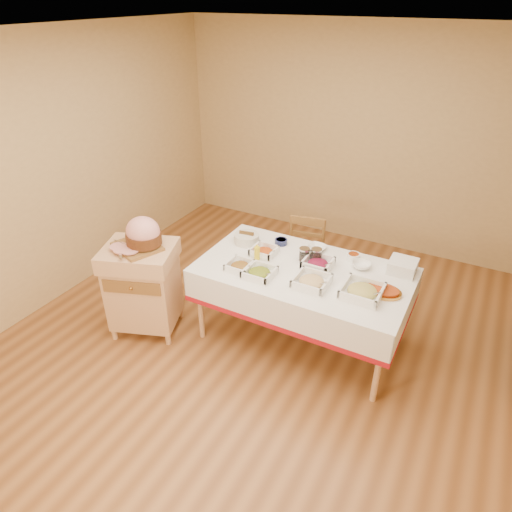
{
  "coord_description": "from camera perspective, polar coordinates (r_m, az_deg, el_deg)",
  "views": [
    {
      "loc": [
        1.52,
        -2.83,
        2.85
      ],
      "look_at": [
        -0.12,
        0.2,
        0.83
      ],
      "focal_mm": 32.0,
      "sensor_mm": 36.0,
      "label": 1
    }
  ],
  "objects": [
    {
      "name": "bowl_small_imported",
      "position": [
        4.05,
        13.07,
        -1.11
      ],
      "size": [
        0.17,
        0.17,
        0.05
      ],
      "primitive_type": "imported",
      "rotation": [
        0.0,
        0.0,
        -0.05
      ],
      "color": "white",
      "rests_on": "dining_table"
    },
    {
      "name": "serving_dish_d",
      "position": [
        3.69,
        13.13,
        -4.28
      ],
      "size": [
        0.31,
        0.31,
        0.12
      ],
      "color": "white",
      "rests_on": "dining_table"
    },
    {
      "name": "preserve_jar_left",
      "position": [
        4.06,
        6.04,
        0.13
      ],
      "size": [
        0.1,
        0.1,
        0.12
      ],
      "color": "silver",
      "rests_on": "dining_table"
    },
    {
      "name": "ham_on_board",
      "position": [
        4.08,
        -14.03,
        2.56
      ],
      "size": [
        0.43,
        0.41,
        0.29
      ],
      "color": "brown",
      "rests_on": "butcher_cart"
    },
    {
      "name": "preserve_jar_right",
      "position": [
        4.06,
        7.55,
        0.04
      ],
      "size": [
        0.1,
        0.1,
        0.12
      ],
      "color": "silver",
      "rests_on": "dining_table"
    },
    {
      "name": "serving_dish_a",
      "position": [
        3.93,
        -2.01,
        -1.23
      ],
      "size": [
        0.22,
        0.21,
        0.09
      ],
      "color": "white",
      "rests_on": "dining_table"
    },
    {
      "name": "dining_table",
      "position": [
        4.04,
        5.88,
        -3.62
      ],
      "size": [
        1.82,
        1.02,
        0.76
      ],
      "color": "#E0AE7B",
      "rests_on": "ground"
    },
    {
      "name": "serving_dish_b",
      "position": [
        3.83,
        0.43,
        -2.08
      ],
      "size": [
        0.24,
        0.24,
        0.1
      ],
      "color": "white",
      "rests_on": "dining_table"
    },
    {
      "name": "serving_dish_c",
      "position": [
        3.74,
        6.96,
        -3.17
      ],
      "size": [
        0.27,
        0.27,
        0.11
      ],
      "color": "white",
      "rests_on": "dining_table"
    },
    {
      "name": "small_bowl_mid",
      "position": [
        4.32,
        3.16,
        1.84
      ],
      "size": [
        0.12,
        0.12,
        0.05
      ],
      "color": "navy",
      "rests_on": "dining_table"
    },
    {
      "name": "serving_dish_f",
      "position": [
        3.98,
        7.74,
        -0.94
      ],
      "size": [
        0.25,
        0.24,
        0.12
      ],
      "color": "white",
      "rests_on": "dining_table"
    },
    {
      "name": "plate_stack",
      "position": [
        4.07,
        17.86,
        -1.24
      ],
      "size": [
        0.23,
        0.23,
        0.11
      ],
      "color": "white",
      "rests_on": "dining_table"
    },
    {
      "name": "butcher_cart",
      "position": [
        4.33,
        -13.95,
        -3.41
      ],
      "size": [
        0.77,
        0.71,
        0.89
      ],
      "color": "#E0AE7B",
      "rests_on": "ground"
    },
    {
      "name": "room_shell",
      "position": [
        3.57,
        0.12,
        4.65
      ],
      "size": [
        5.0,
        5.0,
        5.0
      ],
      "color": "#935B2D",
      "rests_on": "ground"
    },
    {
      "name": "bowl_white_imported",
      "position": [
        4.26,
        7.64,
        1.02
      ],
      "size": [
        0.19,
        0.19,
        0.04
      ],
      "primitive_type": "imported",
      "rotation": [
        0.0,
        0.0,
        -0.14
      ],
      "color": "white",
      "rests_on": "dining_table"
    },
    {
      "name": "small_bowl_right",
      "position": [
        4.15,
        12.08,
        -0.04
      ],
      "size": [
        0.12,
        0.12,
        0.06
      ],
      "color": "white",
      "rests_on": "dining_table"
    },
    {
      "name": "brass_platter",
      "position": [
        3.77,
        15.56,
        -4.22
      ],
      "size": [
        0.3,
        0.22,
        0.04
      ],
      "color": "#B98134",
      "rests_on": "dining_table"
    },
    {
      "name": "bread_basket",
      "position": [
        4.34,
        -1.19,
        2.24
      ],
      "size": [
        0.24,
        0.24,
        0.1
      ],
      "color": "silver",
      "rests_on": "dining_table"
    },
    {
      "name": "small_bowl_left",
      "position": [
        4.46,
        -0.56,
        2.83
      ],
      "size": [
        0.11,
        0.11,
        0.05
      ],
      "color": "white",
      "rests_on": "dining_table"
    },
    {
      "name": "mustard_bottle",
      "position": [
        4.04,
        0.14,
        0.42
      ],
      "size": [
        0.05,
        0.05,
        0.16
      ],
      "color": "yellow",
      "rests_on": "dining_table"
    },
    {
      "name": "serving_dish_e",
      "position": [
        4.14,
        1.01,
        0.59
      ],
      "size": [
        0.22,
        0.21,
        0.1
      ],
      "color": "white",
      "rests_on": "dining_table"
    },
    {
      "name": "dining_chair",
      "position": [
        4.71,
        5.93,
        -0.46
      ],
      "size": [
        0.46,
        0.44,
        0.87
      ],
      "color": "brown",
      "rests_on": "ground"
    }
  ]
}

